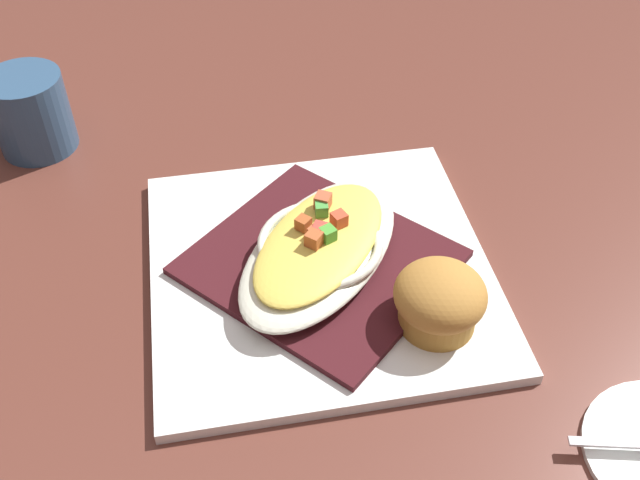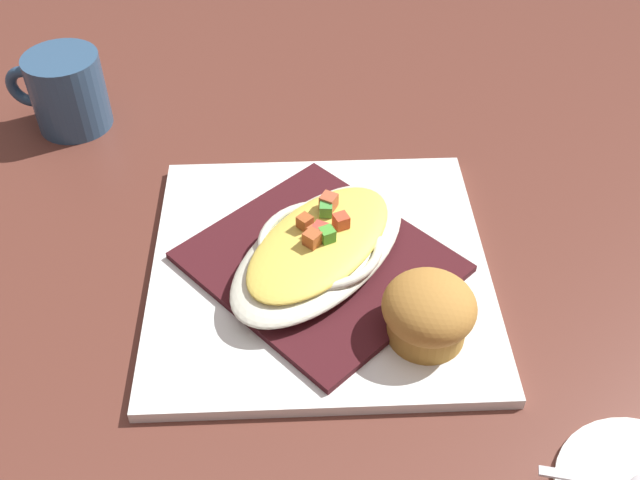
% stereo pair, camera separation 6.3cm
% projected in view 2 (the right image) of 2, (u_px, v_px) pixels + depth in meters
% --- Properties ---
extents(ground_plane, '(2.60, 2.60, 0.00)m').
position_uv_depth(ground_plane, '(320.00, 273.00, 0.66)').
color(ground_plane, brown).
extents(square_plate, '(0.32, 0.32, 0.01)m').
position_uv_depth(square_plate, '(320.00, 269.00, 0.65)').
color(square_plate, white).
rests_on(square_plate, ground_plane).
extents(folded_napkin, '(0.27, 0.27, 0.01)m').
position_uv_depth(folded_napkin, '(320.00, 262.00, 0.65)').
color(folded_napkin, '#3E151A').
rests_on(folded_napkin, square_plate).
extents(gratin_dish, '(0.22, 0.22, 0.04)m').
position_uv_depth(gratin_dish, '(320.00, 247.00, 0.63)').
color(gratin_dish, silver).
rests_on(gratin_dish, folded_napkin).
extents(muffin, '(0.07, 0.07, 0.06)m').
position_uv_depth(muffin, '(429.00, 312.00, 0.57)').
color(muffin, '#A8762F').
rests_on(muffin, square_plate).
extents(coffee_mug, '(0.11, 0.08, 0.08)m').
position_uv_depth(coffee_mug, '(68.00, 95.00, 0.80)').
color(coffee_mug, '#2E5073').
rests_on(coffee_mug, ground_plane).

